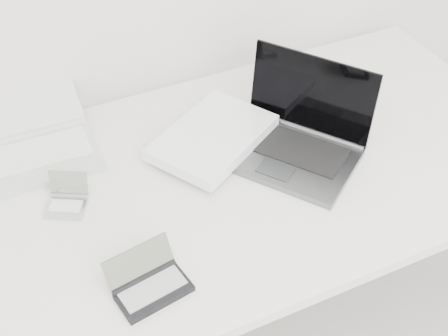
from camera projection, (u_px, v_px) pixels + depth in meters
name	position (u px, v px, depth m)	size (l,w,h in m)	color
desk	(228.00, 186.00, 1.54)	(1.60, 0.80, 0.73)	white
laptop_large	(253.00, 138.00, 1.55)	(0.54, 0.48, 0.22)	#5D6063
netbook_open_white	(36.00, 143.00, 1.56)	(0.29, 0.36, 0.09)	silver
pda_silver	(67.00, 201.00, 1.42)	(0.12, 0.12, 0.07)	silver
palmtop_charcoal	(150.00, 284.00, 1.24)	(0.16, 0.13, 0.08)	black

